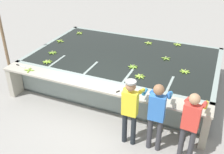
# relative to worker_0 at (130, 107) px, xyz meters

# --- Properties ---
(ground_plane) EXTENTS (80.00, 80.00, 0.00)m
(ground_plane) POSITION_rel_worker_0_xyz_m (-1.06, 0.35, -0.95)
(ground_plane) COLOR gray
(ground_plane) RESTS_ON ground
(wash_tank) EXTENTS (5.35, 3.33, 0.90)m
(wash_tank) POSITION_rel_worker_0_xyz_m (-1.06, 2.45, -0.50)
(wash_tank) COLOR gray
(wash_tank) RESTS_ON ground
(work_ledge) EXTENTS (5.35, 0.45, 0.90)m
(work_ledge) POSITION_rel_worker_0_xyz_m (-1.06, 0.57, -0.29)
(work_ledge) COLOR #A8A393
(work_ledge) RESTS_ON ground
(worker_0) EXTENTS (0.40, 0.71, 1.57)m
(worker_0) POSITION_rel_worker_0_xyz_m (0.00, 0.00, 0.00)
(worker_0) COLOR #1E2328
(worker_0) RESTS_ON ground
(worker_1) EXTENTS (0.41, 0.71, 1.60)m
(worker_1) POSITION_rel_worker_0_xyz_m (0.55, 0.04, 0.01)
(worker_1) COLOR #38383D
(worker_1) RESTS_ON ground
(worker_2) EXTENTS (0.45, 0.72, 1.57)m
(worker_2) POSITION_rel_worker_0_xyz_m (1.22, 0.03, -0.02)
(worker_2) COLOR #38383D
(worker_2) RESTS_ON ground
(banana_bunch_floating_0) EXTENTS (0.28, 0.28, 0.08)m
(banana_bunch_floating_0) POSITION_rel_worker_0_xyz_m (-2.87, 1.13, -0.03)
(banana_bunch_floating_0) COLOR #8CB738
(banana_bunch_floating_0) RESTS_ON wash_tank
(banana_bunch_floating_1) EXTENTS (0.28, 0.28, 0.08)m
(banana_bunch_floating_1) POSITION_rel_worker_0_xyz_m (-3.09, 1.71, -0.03)
(banana_bunch_floating_1) COLOR #75A333
(banana_bunch_floating_1) RESTS_ON wash_tank
(banana_bunch_floating_2) EXTENTS (0.28, 0.28, 0.08)m
(banana_bunch_floating_2) POSITION_rel_worker_0_xyz_m (0.77, 2.07, -0.03)
(banana_bunch_floating_2) COLOR #8CB738
(banana_bunch_floating_2) RESTS_ON wash_tank
(banana_bunch_floating_3) EXTENTS (0.27, 0.28, 0.08)m
(banana_bunch_floating_3) POSITION_rel_worker_0_xyz_m (0.24, 3.85, -0.03)
(banana_bunch_floating_3) COLOR #9EC642
(banana_bunch_floating_3) RESTS_ON wash_tank
(banana_bunch_floating_4) EXTENTS (0.28, 0.27, 0.08)m
(banana_bunch_floating_4) POSITION_rel_worker_0_xyz_m (-0.56, 1.78, -0.03)
(banana_bunch_floating_4) COLOR #75A333
(banana_bunch_floating_4) RESTS_ON wash_tank
(banana_bunch_floating_5) EXTENTS (0.27, 0.28, 0.08)m
(banana_bunch_floating_5) POSITION_rel_worker_0_xyz_m (0.13, 2.66, -0.03)
(banana_bunch_floating_5) COLOR #75A333
(banana_bunch_floating_5) RESTS_ON wash_tank
(banana_bunch_floating_6) EXTENTS (0.27, 0.27, 0.08)m
(banana_bunch_floating_6) POSITION_rel_worker_0_xyz_m (-0.66, 3.60, -0.03)
(banana_bunch_floating_6) COLOR #93BC3D
(banana_bunch_floating_6) RESTS_ON wash_tank
(banana_bunch_floating_7) EXTENTS (0.28, 0.28, 0.08)m
(banana_bunch_floating_7) POSITION_rel_worker_0_xyz_m (-0.23, 1.35, -0.03)
(banana_bunch_floating_7) COLOR #8CB738
(banana_bunch_floating_7) RESTS_ON wash_tank
(banana_bunch_floating_8) EXTENTS (0.28, 0.28, 0.08)m
(banana_bunch_floating_8) POSITION_rel_worker_0_xyz_m (-3.40, 2.60, -0.03)
(banana_bunch_floating_8) COLOR #8CB738
(banana_bunch_floating_8) RESTS_ON wash_tank
(banana_bunch_floating_9) EXTENTS (0.27, 0.27, 0.08)m
(banana_bunch_floating_9) POSITION_rel_worker_0_xyz_m (-3.19, 3.53, -0.03)
(banana_bunch_floating_9) COLOR #93BC3D
(banana_bunch_floating_9) RESTS_ON wash_tank
(banana_bunch_ledge_0) EXTENTS (0.28, 0.28, 0.08)m
(banana_bunch_ledge_0) POSITION_rel_worker_0_xyz_m (-3.01, 0.52, -0.03)
(banana_bunch_ledge_0) COLOR #8CB738
(banana_bunch_ledge_0) RESTS_ON work_ledge
(knife_0) EXTENTS (0.35, 0.08, 0.02)m
(knife_0) POSITION_rel_worker_0_xyz_m (-3.43, 0.65, -0.04)
(knife_0) COLOR silver
(knife_0) RESTS_ON work_ledge
(knife_1) EXTENTS (0.19, 0.32, 0.02)m
(knife_1) POSITION_rel_worker_0_xyz_m (-0.44, 0.55, -0.04)
(knife_1) COLOR silver
(knife_1) RESTS_ON work_ledge
(support_post_left) EXTENTS (0.09, 0.09, 3.20)m
(support_post_left) POSITION_rel_worker_0_xyz_m (-4.45, 1.25, 0.65)
(support_post_left) COLOR #846647
(support_post_left) RESTS_ON ground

